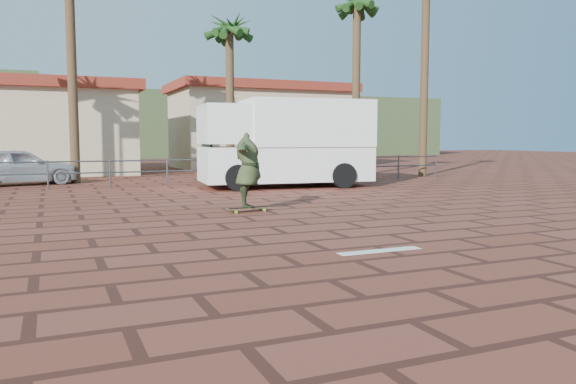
# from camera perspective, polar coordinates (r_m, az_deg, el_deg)

# --- Properties ---
(ground) EXTENTS (120.00, 120.00, 0.00)m
(ground) POSITION_cam_1_polar(r_m,az_deg,el_deg) (9.51, 1.82, -5.02)
(ground) COLOR brown
(ground) RESTS_ON ground
(paint_stripe) EXTENTS (1.40, 0.22, 0.01)m
(paint_stripe) POSITION_cam_1_polar(r_m,az_deg,el_deg) (8.80, 9.30, -5.91)
(paint_stripe) COLOR white
(paint_stripe) RESTS_ON ground
(guardrail) EXTENTS (24.06, 0.06, 1.00)m
(guardrail) POSITION_cam_1_polar(r_m,az_deg,el_deg) (20.88, -12.18, 2.44)
(guardrail) COLOR #47494F
(guardrail) RESTS_ON ground
(palm_center) EXTENTS (2.40, 2.40, 7.75)m
(palm_center) POSITION_cam_1_polar(r_m,az_deg,el_deg) (25.53, -5.97, 15.86)
(palm_center) COLOR brown
(palm_center) RESTS_ON ground
(palm_right) EXTENTS (2.40, 2.40, 9.05)m
(palm_right) POSITION_cam_1_polar(r_m,az_deg,el_deg) (26.59, 7.03, 18.11)
(palm_right) COLOR brown
(palm_right) RESTS_ON ground
(building_west) EXTENTS (12.60, 7.60, 4.50)m
(building_west) POSITION_cam_1_polar(r_m,az_deg,el_deg) (30.55, -27.09, 5.88)
(building_west) COLOR beige
(building_west) RESTS_ON ground
(building_east) EXTENTS (10.60, 6.60, 5.00)m
(building_east) POSITION_cam_1_polar(r_m,az_deg,el_deg) (34.61, -2.91, 6.77)
(building_east) COLOR beige
(building_east) RESTS_ON ground
(hill_front) EXTENTS (70.00, 18.00, 6.00)m
(hill_front) POSITION_cam_1_polar(r_m,az_deg,el_deg) (58.63, -19.34, 6.37)
(hill_front) COLOR #384C28
(hill_front) RESTS_ON ground
(longboard) EXTENTS (1.08, 0.35, 0.10)m
(longboard) POSITION_cam_1_polar(r_m,az_deg,el_deg) (13.29, -4.04, -1.67)
(longboard) COLOR olive
(longboard) RESTS_ON ground
(skateboarder) EXTENTS (1.37, 2.23, 1.77)m
(skateboarder) POSITION_cam_1_polar(r_m,az_deg,el_deg) (13.20, -4.06, 2.22)
(skateboarder) COLOR #344022
(skateboarder) RESTS_ON longboard
(campervan) EXTENTS (6.20, 3.11, 3.10)m
(campervan) POSITION_cam_1_polar(r_m,az_deg,el_deg) (20.16, -0.15, 5.16)
(campervan) COLOR white
(campervan) RESTS_ON ground
(car_silver) EXTENTS (4.36, 2.56, 1.39)m
(car_silver) POSITION_cam_1_polar(r_m,az_deg,el_deg) (23.19, -25.68, 2.35)
(car_silver) COLOR #AFB2B7
(car_silver) RESTS_ON ground
(car_white) EXTENTS (4.24, 1.48, 1.40)m
(car_white) POSITION_cam_1_polar(r_m,az_deg,el_deg) (23.72, -1.72, 2.95)
(car_white) COLOR silver
(car_white) RESTS_ON ground
(street_sign) EXTENTS (0.41, 0.13, 2.04)m
(street_sign) POSITION_cam_1_polar(r_m,az_deg,el_deg) (23.55, 6.52, 4.66)
(street_sign) COLOR gray
(street_sign) RESTS_ON ground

